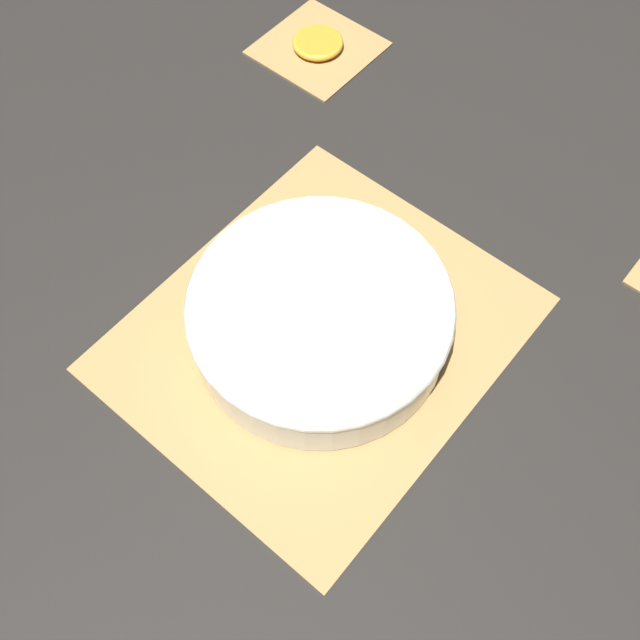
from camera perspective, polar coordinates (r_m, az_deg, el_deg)
The scene contains 5 objects.
ground_plane at distance 0.83m, azimuth 0.00°, elevation -1.09°, with size 6.00×6.00×0.00m, color black.
bamboo_mat_center at distance 0.83m, azimuth 0.00°, elevation -0.99°, with size 0.42×0.36×0.01m.
coaster_mat_far_right at distance 1.13m, azimuth -0.17°, elevation 20.06°, with size 0.15×0.15×0.01m.
fruit_salad_bowl at distance 0.79m, azimuth 0.02°, elevation 0.37°, with size 0.28×0.28×0.06m.
orange_slice_whole at distance 1.12m, azimuth -0.17°, elevation 20.37°, with size 0.07×0.07×0.01m.
Camera 1 is at (-0.31, -0.26, 0.73)m, focal length 42.00 mm.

